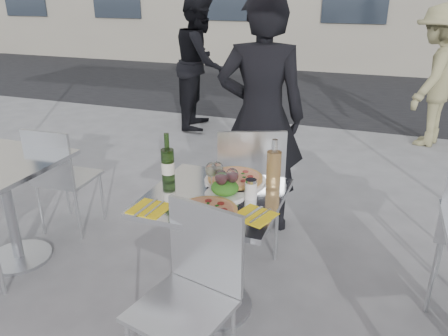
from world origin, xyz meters
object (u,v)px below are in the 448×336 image
(main_table, at_px, (215,229))
(wineglass_white_a, at_px, (211,171))
(chair_far, at_px, (249,181))
(pizza_far, at_px, (235,179))
(pedestrian_a, at_px, (200,63))
(napkin_left, at_px, (150,208))
(sugar_shaker, at_px, (251,189))
(wineglass_red_b, at_px, (232,176))
(carafe, at_px, (274,169))
(wineglass_red_a, at_px, (221,179))
(salad_plate, at_px, (225,189))
(chair_near, at_px, (193,284))
(wine_bottle, at_px, (168,164))
(wineglass_white_b, at_px, (217,170))
(side_chair_lfar, at_px, (60,172))
(napkin_right, at_px, (255,215))
(woman_diner, at_px, (261,117))
(side_table_left, at_px, (6,190))
(pedestrian_b, at_px, (435,77))
(pizza_near, at_px, (208,210))

(main_table, height_order, wineglass_white_a, wineglass_white_a)
(chair_far, relative_size, pizza_far, 2.70)
(chair_far, height_order, pizza_far, chair_far)
(pedestrian_a, height_order, napkin_left, pedestrian_a)
(sugar_shaker, distance_m, napkin_left, 0.54)
(wineglass_red_b, bearing_deg, carafe, 38.69)
(wineglass_red_a, bearing_deg, pizza_far, 89.82)
(main_table, distance_m, sugar_shaker, 0.33)
(pedestrian_a, xyz_separation_m, wineglass_white_a, (1.50, -3.42, -0.02))
(wineglass_red_b, bearing_deg, wineglass_white_a, 165.50)
(pedestrian_a, relative_size, salad_plate, 8.00)
(wineglass_white_a, height_order, napkin_left, wineglass_white_a)
(chair_near, relative_size, wineglass_red_a, 5.62)
(main_table, height_order, wine_bottle, wine_bottle)
(wineglass_red_b, distance_m, napkin_left, 0.46)
(wineglass_white_b, bearing_deg, sugar_shaker, -15.46)
(side_chair_lfar, bearing_deg, pedestrian_a, -90.55)
(pizza_far, distance_m, napkin_right, 0.43)
(napkin_left, bearing_deg, woman_diner, 84.53)
(side_table_left, bearing_deg, pedestrian_b, 52.68)
(pizza_near, relative_size, salad_plate, 1.36)
(woman_diner, relative_size, wineglass_white_b, 11.42)
(wineglass_red_a, bearing_deg, wineglass_red_b, 47.01)
(main_table, xyz_separation_m, napkin_right, (0.27, -0.15, 0.21))
(wineglass_white_a, bearing_deg, wineglass_red_a, -42.50)
(chair_far, xyz_separation_m, salad_plate, (0.04, -0.61, 0.22))
(pizza_far, height_order, wineglass_white_b, wineglass_white_b)
(wineglass_red_a, relative_size, napkin_left, 0.79)
(carafe, bearing_deg, woman_diner, 109.72)
(napkin_right, bearing_deg, wineglass_red_b, 152.52)
(chair_near, relative_size, sugar_shaker, 8.27)
(sugar_shaker, bearing_deg, pizza_near, -124.63)
(side_chair_lfar, xyz_separation_m, pedestrian_a, (-0.13, 3.06, 0.37))
(side_chair_lfar, bearing_deg, wineglass_white_b, 163.18)
(main_table, bearing_deg, pizza_near, -78.80)
(wine_bottle, height_order, wineglass_white_a, wine_bottle)
(wineglass_white_a, height_order, napkin_right, wineglass_white_a)
(pedestrian_a, bearing_deg, main_table, -167.86)
(chair_far, xyz_separation_m, side_chair_lfar, (-1.43, -0.19, -0.06))
(side_table_left, height_order, side_chair_lfar, side_chair_lfar)
(napkin_left, bearing_deg, sugar_shaker, 36.80)
(wine_bottle, bearing_deg, wineglass_white_a, -0.42)
(main_table, xyz_separation_m, wineglass_white_a, (-0.04, 0.07, 0.32))
(main_table, distance_m, side_table_left, 1.50)
(side_chair_lfar, bearing_deg, napkin_right, 157.83)
(woman_diner, relative_size, napkin_left, 8.97)
(napkin_left, bearing_deg, wineglass_red_a, 43.21)
(side_chair_lfar, xyz_separation_m, napkin_right, (1.69, -0.59, 0.24))
(pizza_near, height_order, wine_bottle, wine_bottle)
(sugar_shaker, xyz_separation_m, napkin_right, (0.08, -0.18, -0.05))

